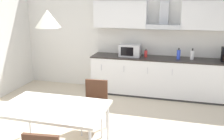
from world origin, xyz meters
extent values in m
cube|color=beige|center=(0.00, 0.00, -0.01)|extent=(7.97, 7.58, 0.02)
cube|color=silver|center=(0.00, 2.58, 1.41)|extent=(6.37, 0.10, 2.82)
cube|color=#333333|center=(0.86, 2.23, 0.03)|extent=(3.06, 0.55, 0.05)
cube|color=silver|center=(0.86, 2.23, 0.46)|extent=(3.19, 0.60, 0.83)
cube|color=#282321|center=(0.86, 2.23, 0.89)|extent=(3.21, 0.62, 0.03)
cube|color=silver|center=(-0.47, 1.91, 0.67)|extent=(0.01, 0.01, 0.14)
cube|color=silver|center=(0.07, 1.91, 0.67)|extent=(0.01, 0.01, 0.14)
cube|color=silver|center=(0.60, 1.91, 0.67)|extent=(0.01, 0.01, 0.14)
cube|color=silver|center=(1.13, 1.91, 0.67)|extent=(0.01, 0.01, 0.14)
cube|color=silver|center=(0.86, 2.52, 1.21)|extent=(3.19, 0.02, 0.60)
cube|color=silver|center=(-0.12, 2.36, 1.85)|extent=(1.22, 0.34, 0.60)
cube|color=silver|center=(1.85, 2.36, 1.85)|extent=(1.22, 0.34, 0.60)
cube|color=#B7BABF|center=(0.86, 2.34, 1.60)|extent=(0.74, 0.40, 0.10)
cube|color=#B7BABF|center=(0.86, 2.45, 1.88)|extent=(0.20, 0.16, 0.55)
cube|color=#ADADB2|center=(0.14, 2.23, 1.05)|extent=(0.48, 0.34, 0.28)
cube|color=black|center=(0.10, 2.05, 1.05)|extent=(0.29, 0.01, 0.20)
cylinder|color=white|center=(1.52, 2.23, 1.01)|extent=(0.08, 0.08, 0.20)
cylinder|color=black|center=(1.52, 2.23, 1.13)|extent=(0.03, 0.03, 0.04)
cylinder|color=red|center=(0.51, 2.23, 0.98)|extent=(0.07, 0.07, 0.15)
cylinder|color=black|center=(0.51, 2.23, 1.07)|extent=(0.03, 0.03, 0.03)
cylinder|color=blue|center=(1.24, 2.18, 1.01)|extent=(0.08, 0.08, 0.20)
cylinder|color=black|center=(1.24, 2.18, 1.14)|extent=(0.03, 0.03, 0.04)
cube|color=silver|center=(-0.39, -0.53, 0.72)|extent=(1.45, 0.89, 0.04)
cylinder|color=silver|center=(-1.06, -0.15, 0.35)|extent=(0.04, 0.04, 0.70)
cylinder|color=silver|center=(0.28, -0.15, 0.35)|extent=(0.04, 0.04, 0.70)
cube|color=#4C2D1E|center=(-0.06, 0.21, 0.45)|extent=(0.42, 0.42, 0.04)
cube|color=#4C2D1E|center=(-0.07, 0.39, 0.67)|extent=(0.38, 0.06, 0.40)
cylinder|color=silver|center=(0.12, 0.05, 0.21)|extent=(0.02, 0.02, 0.43)
cylinder|color=silver|center=(-0.22, 0.03, 0.21)|extent=(0.02, 0.02, 0.43)
cylinder|color=silver|center=(0.10, 0.39, 0.21)|extent=(0.02, 0.02, 0.43)
cylinder|color=silver|center=(-0.24, 0.37, 0.21)|extent=(0.02, 0.02, 0.43)
cone|color=silver|center=(-0.39, -0.53, 1.93)|extent=(0.32, 0.32, 0.22)
camera|label=1|loc=(1.21, -3.39, 2.13)|focal=40.00mm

